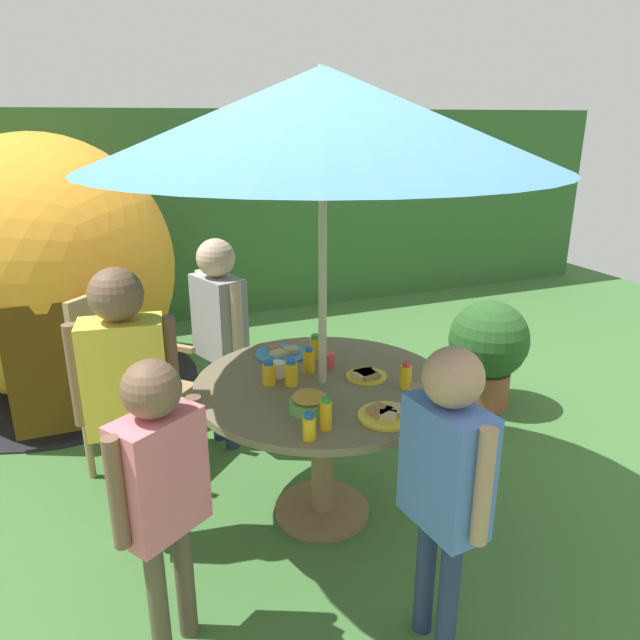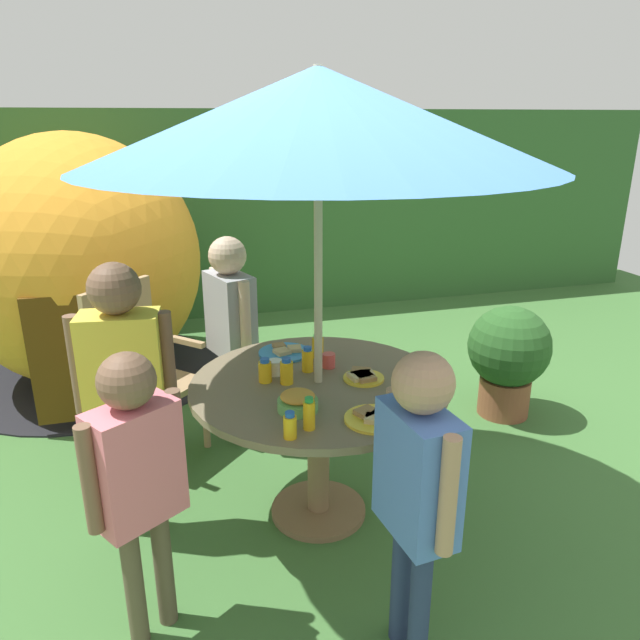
% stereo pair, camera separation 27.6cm
% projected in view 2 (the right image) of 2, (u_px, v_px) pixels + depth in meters
% --- Properties ---
extents(ground_plane, '(10.00, 10.00, 0.02)m').
position_uv_depth(ground_plane, '(318.00, 514.00, 2.90)').
color(ground_plane, '#3D6B33').
extents(hedge_backdrop, '(9.00, 0.70, 1.90)m').
position_uv_depth(hedge_backdrop, '(221.00, 212.00, 5.78)').
color(hedge_backdrop, '#33602D').
rests_on(hedge_backdrop, ground_plane).
extents(garden_table, '(1.16, 1.16, 0.70)m').
position_uv_depth(garden_table, '(318.00, 408.00, 2.71)').
color(garden_table, brown).
rests_on(garden_table, ground_plane).
extents(patio_umbrella, '(1.91, 1.91, 2.02)m').
position_uv_depth(patio_umbrella, '(318.00, 118.00, 2.31)').
color(patio_umbrella, '#B7AD8C').
rests_on(patio_umbrella, ground_plane).
extents(wooden_chair, '(0.63, 0.63, 0.98)m').
position_uv_depth(wooden_chair, '(137.00, 365.00, 3.26)').
color(wooden_chair, tan).
rests_on(wooden_chair, ground_plane).
extents(dome_tent, '(1.89, 1.89, 1.75)m').
position_uv_depth(dome_tent, '(80.00, 262.00, 4.17)').
color(dome_tent, orange).
rests_on(dome_tent, ground_plane).
extents(potted_plant, '(0.51, 0.51, 0.72)m').
position_uv_depth(potted_plant, '(508.00, 354.00, 3.73)').
color(potted_plant, brown).
rests_on(potted_plant, ground_plane).
extents(child_in_grey_shirt, '(0.27, 0.40, 1.22)m').
position_uv_depth(child_in_grey_shirt, '(230.00, 315.00, 3.32)').
color(child_in_grey_shirt, navy).
rests_on(child_in_grey_shirt, ground_plane).
extents(child_in_yellow_shirt, '(0.43, 0.23, 1.28)m').
position_uv_depth(child_in_yellow_shirt, '(123.00, 368.00, 2.52)').
color(child_in_yellow_shirt, brown).
rests_on(child_in_yellow_shirt, ground_plane).
extents(child_in_pink_shirt, '(0.33, 0.29, 1.12)m').
position_uv_depth(child_in_pink_shirt, '(136.00, 464.00, 2.00)').
color(child_in_pink_shirt, brown).
rests_on(child_in_pink_shirt, ground_plane).
extents(child_in_blue_shirt, '(0.20, 0.40, 1.16)m').
position_uv_depth(child_in_blue_shirt, '(418.00, 473.00, 1.91)').
color(child_in_blue_shirt, navy).
rests_on(child_in_blue_shirt, ground_plane).
extents(snack_bowl, '(0.17, 0.17, 0.08)m').
position_uv_depth(snack_bowl, '(298.00, 402.00, 2.40)').
color(snack_bowl, '#66B259').
rests_on(snack_bowl, garden_table).
extents(plate_front_edge, '(0.26, 0.26, 0.03)m').
position_uv_depth(plate_front_edge, '(285.00, 352.00, 2.98)').
color(plate_front_edge, '#338CD8').
rests_on(plate_front_edge, garden_table).
extents(plate_center_front, '(0.19, 0.19, 0.03)m').
position_uv_depth(plate_center_front, '(363.00, 376.00, 2.69)').
color(plate_center_front, yellow).
rests_on(plate_center_front, garden_table).
extents(plate_far_left, '(0.24, 0.24, 0.03)m').
position_uv_depth(plate_far_left, '(374.00, 417.00, 2.33)').
color(plate_far_left, yellow).
rests_on(plate_far_left, garden_table).
extents(juice_bottle_near_left, '(0.06, 0.06, 0.12)m').
position_uv_depth(juice_bottle_near_left, '(287.00, 372.00, 2.63)').
color(juice_bottle_near_left, yellow).
rests_on(juice_bottle_near_left, garden_table).
extents(juice_bottle_near_right, '(0.06, 0.06, 0.11)m').
position_uv_depth(juice_bottle_near_right, '(265.00, 371.00, 2.65)').
color(juice_bottle_near_right, yellow).
rests_on(juice_bottle_near_right, garden_table).
extents(juice_bottle_far_right, '(0.06, 0.06, 0.12)m').
position_uv_depth(juice_bottle_far_right, '(318.00, 347.00, 2.92)').
color(juice_bottle_far_right, yellow).
rests_on(juice_bottle_far_right, garden_table).
extents(juice_bottle_center_back, '(0.05, 0.05, 0.13)m').
position_uv_depth(juice_bottle_center_back, '(309.00, 414.00, 2.25)').
color(juice_bottle_center_back, yellow).
rests_on(juice_bottle_center_back, garden_table).
extents(juice_bottle_mid_left, '(0.05, 0.05, 0.12)m').
position_uv_depth(juice_bottle_mid_left, '(308.00, 360.00, 2.76)').
color(juice_bottle_mid_left, yellow).
rests_on(juice_bottle_mid_left, garden_table).
extents(juice_bottle_mid_right, '(0.05, 0.05, 0.12)m').
position_uv_depth(juice_bottle_mid_right, '(401.00, 380.00, 2.55)').
color(juice_bottle_mid_right, yellow).
rests_on(juice_bottle_mid_right, garden_table).
extents(juice_bottle_back_edge, '(0.05, 0.05, 0.11)m').
position_uv_depth(juice_bottle_back_edge, '(290.00, 426.00, 2.19)').
color(juice_bottle_back_edge, yellow).
rests_on(juice_bottle_back_edge, garden_table).
extents(cup_near, '(0.06, 0.06, 0.07)m').
position_uv_depth(cup_near, '(329.00, 360.00, 2.81)').
color(cup_near, '#E04C47').
rests_on(cup_near, garden_table).
extents(cup_far, '(0.07, 0.07, 0.07)m').
position_uv_depth(cup_far, '(275.00, 367.00, 2.73)').
color(cup_far, white).
rests_on(cup_far, garden_table).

